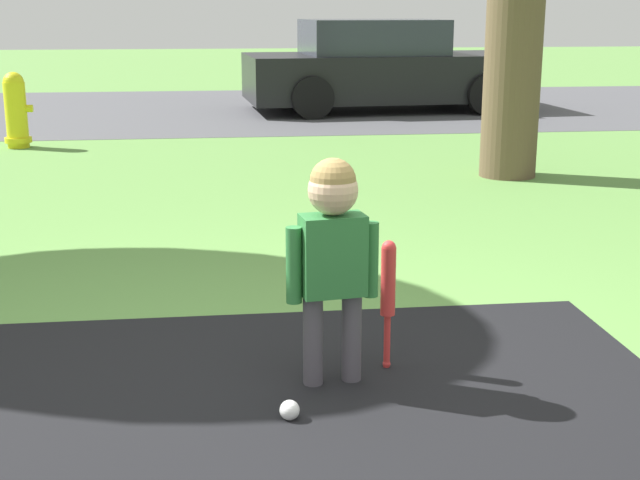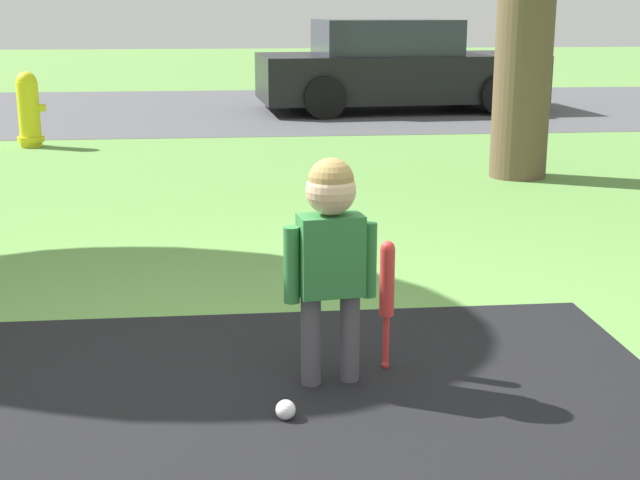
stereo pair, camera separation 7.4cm
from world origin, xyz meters
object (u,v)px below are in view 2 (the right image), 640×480
(child, at_px, (331,240))
(sports_ball, at_px, (286,410))
(parked_car, at_px, (395,68))
(baseball_bat, at_px, (387,287))
(fire_hydrant, at_px, (29,110))

(child, height_order, sports_ball, child)
(sports_ball, bearing_deg, parked_car, 77.29)
(child, distance_m, baseball_bat, 0.36)
(child, relative_size, sports_ball, 12.19)
(sports_ball, relative_size, parked_car, 0.02)
(child, xyz_separation_m, baseball_bat, (0.24, 0.12, -0.23))
(sports_ball, distance_m, parked_car, 10.14)
(sports_ball, xyz_separation_m, fire_hydrant, (-2.29, 6.81, 0.35))
(parked_car, bearing_deg, baseball_bat, -104.57)
(baseball_bat, xyz_separation_m, sports_ball, (-0.44, -0.43, -0.32))
(baseball_bat, distance_m, fire_hydrant, 6.94)
(baseball_bat, bearing_deg, fire_hydrant, 113.18)
(fire_hydrant, distance_m, parked_car, 5.46)
(fire_hydrant, bearing_deg, child, -69.06)
(child, relative_size, parked_car, 0.22)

